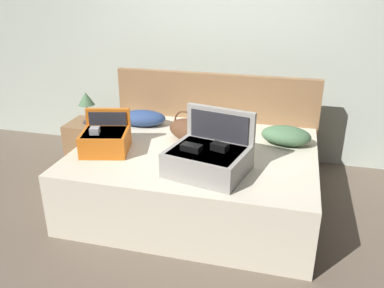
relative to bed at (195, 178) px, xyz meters
name	(u,v)px	position (x,y,z in m)	size (l,w,h in m)	color
ground_plane	(183,229)	(0.00, -0.40, -0.27)	(12.00, 12.00, 0.00)	#6B5B4C
back_wall	(224,40)	(0.00, 1.25, 1.03)	(8.00, 0.10, 2.60)	#B7C1B2
bed	(195,178)	(0.00, 0.00, 0.00)	(2.05, 1.56, 0.55)	beige
headboard	(214,122)	(0.00, 0.82, 0.24)	(2.09, 0.08, 1.03)	olive
hard_case_large	(209,157)	(0.20, -0.38, 0.40)	(0.66, 0.60, 0.45)	gray
hard_case_medium	(106,139)	(-0.73, -0.22, 0.39)	(0.46, 0.45, 0.33)	#D16619
duffel_bag	(191,130)	(-0.08, 0.16, 0.38)	(0.50, 0.37, 0.28)	brown
pillow_near_headboard	(286,136)	(0.75, 0.31, 0.36)	(0.44, 0.27, 0.17)	#4C724C
pillow_center_head	(143,118)	(-0.65, 0.45, 0.35)	(0.46, 0.25, 0.15)	navy
nightstand	(91,144)	(-1.30, 0.53, -0.03)	(0.44, 0.40, 0.49)	olive
table_lamp	(86,100)	(-1.30, 0.53, 0.47)	(0.17, 0.17, 0.33)	#3F3833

